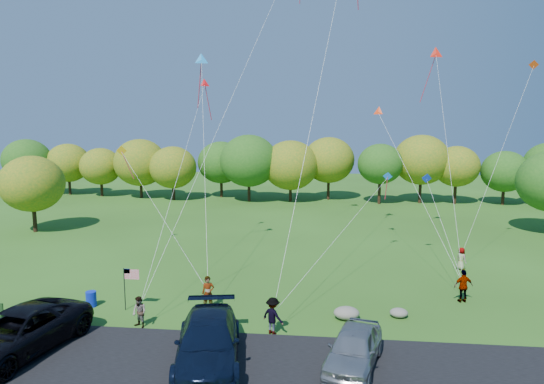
{
  "coord_description": "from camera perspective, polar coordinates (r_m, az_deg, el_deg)",
  "views": [
    {
      "loc": [
        4.05,
        -22.5,
        10.09
      ],
      "look_at": [
        0.97,
        6.0,
        5.81
      ],
      "focal_mm": 32.0,
      "sensor_mm": 36.0,
      "label": 1
    }
  ],
  "objects": [
    {
      "name": "kites_aloft",
      "position": [
        36.86,
        6.35,
        19.5
      ],
      "size": [
        29.82,
        7.26,
        18.85
      ],
      "color": "red",
      "rests_on": "ground"
    },
    {
      "name": "minivan_dark",
      "position": [
        24.39,
        -27.8,
        -14.42
      ],
      "size": [
        4.51,
        7.27,
        1.88
      ],
      "primitive_type": "imported",
      "rotation": [
        0.0,
        0.0,
        -0.22
      ],
      "color": "black",
      "rests_on": "asphalt_lane"
    },
    {
      "name": "boulder_near",
      "position": [
        25.74,
        8.76,
        -13.9
      ],
      "size": [
        1.31,
        1.03,
        0.66
      ],
      "primitive_type": "ellipsoid",
      "color": "gray",
      "rests_on": "ground"
    },
    {
      "name": "flyer_b",
      "position": [
        25.22,
        -15.34,
        -13.49
      ],
      "size": [
        0.95,
        0.89,
        1.56
      ],
      "primitive_type": "imported",
      "rotation": [
        0.0,
        0.0,
        -0.52
      ],
      "color": "#4C4C59",
      "rests_on": "ground"
    },
    {
      "name": "ground",
      "position": [
        24.98,
        -3.83,
        -15.35
      ],
      "size": [
        140.0,
        140.0,
        0.0
      ],
      "primitive_type": "plane",
      "color": "#2B5117",
      "rests_on": "ground"
    },
    {
      "name": "flag_assembly",
      "position": [
        27.19,
        -16.52,
        -9.8
      ],
      "size": [
        0.86,
        0.56,
        2.31
      ],
      "color": "black",
      "rests_on": "ground"
    },
    {
      "name": "flyer_d",
      "position": [
        29.44,
        21.6,
        -10.25
      ],
      "size": [
        1.16,
        0.69,
        1.86
      ],
      "primitive_type": "imported",
      "rotation": [
        0.0,
        0.0,
        3.37
      ],
      "color": "#4C4C59",
      "rests_on": "ground"
    },
    {
      "name": "minivan_silver",
      "position": [
        21.04,
        9.6,
        -17.66
      ],
      "size": [
        3.01,
        5.02,
        1.6
      ],
      "primitive_type": "imported",
      "rotation": [
        0.0,
        0.0,
        -0.25
      ],
      "color": "#92959C",
      "rests_on": "asphalt_lane"
    },
    {
      "name": "trash_barrel",
      "position": [
        28.77,
        -20.5,
        -11.71
      ],
      "size": [
        0.56,
        0.56,
        0.84
      ],
      "primitive_type": "cylinder",
      "color": "#0C24BC",
      "rests_on": "ground"
    },
    {
      "name": "flyer_c",
      "position": [
        23.67,
        0.1,
        -14.36
      ],
      "size": [
        1.33,
        1.18,
        1.79
      ],
      "primitive_type": "imported",
      "rotation": [
        0.0,
        0.0,
        2.58
      ],
      "color": "#4C4C59",
      "rests_on": "ground"
    },
    {
      "name": "flyer_e",
      "position": [
        35.59,
        21.36,
        -7.3
      ],
      "size": [
        0.81,
        0.89,
        1.53
      ],
      "primitive_type": "imported",
      "rotation": [
        0.0,
        0.0,
        2.14
      ],
      "color": "#4C4C59",
      "rests_on": "ground"
    },
    {
      "name": "minivan_navy",
      "position": [
        21.13,
        -7.52,
        -17.1
      ],
      "size": [
        3.7,
        6.76,
        1.86
      ],
      "primitive_type": "imported",
      "rotation": [
        0.0,
        0.0,
        0.18
      ],
      "color": "black",
      "rests_on": "asphalt_lane"
    },
    {
      "name": "flyer_a",
      "position": [
        26.71,
        -7.53,
        -11.69
      ],
      "size": [
        0.75,
        0.59,
        1.82
      ],
      "primitive_type": "imported",
      "rotation": [
        0.0,
        0.0,
        0.25
      ],
      "color": "#4C4C59",
      "rests_on": "ground"
    },
    {
      "name": "boulder_far",
      "position": [
        26.53,
        14.69,
        -13.59
      ],
      "size": [
        0.92,
        0.77,
        0.48
      ],
      "primitive_type": "ellipsoid",
      "color": "slate",
      "rests_on": "ground"
    },
    {
      "name": "asphalt_lane",
      "position": [
        21.44,
        -5.8,
        -19.54
      ],
      "size": [
        44.0,
        6.0,
        0.06
      ],
      "primitive_type": "cube",
      "color": "black",
      "rests_on": "ground"
    },
    {
      "name": "treeline",
      "position": [
        58.75,
        1.19,
        3.28
      ],
      "size": [
        76.53,
        27.19,
        8.6
      ],
      "color": "#361F13",
      "rests_on": "ground"
    }
  ]
}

